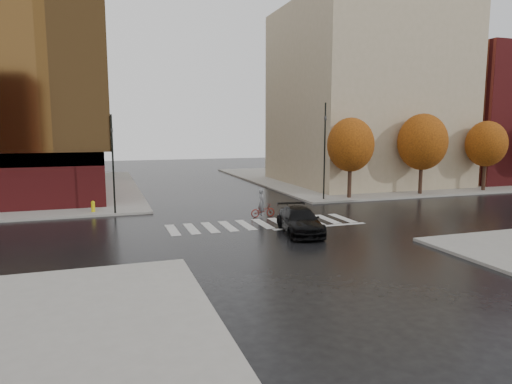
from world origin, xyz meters
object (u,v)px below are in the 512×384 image
at_px(traffic_light_nw, 113,159).
at_px(fire_hydrant, 93,206).
at_px(sedan, 300,221).
at_px(cyclist, 262,208).
at_px(traffic_light_ne, 325,144).

distance_m(traffic_light_nw, fire_hydrant, 3.66).
bearing_deg(traffic_light_nw, sedan, 58.54).
bearing_deg(traffic_light_nw, cyclist, 78.35).
bearing_deg(cyclist, traffic_light_ne, -58.26).
bearing_deg(sedan, traffic_light_nw, 147.61).
bearing_deg(cyclist, traffic_light_nw, 64.38).
height_order(sedan, traffic_light_nw, traffic_light_nw).
bearing_deg(traffic_light_ne, cyclist, 11.54).
relative_size(sedan, fire_hydrant, 6.40).
distance_m(sedan, fire_hydrant, 14.70).
relative_size(sedan, traffic_light_nw, 0.74).
relative_size(traffic_light_nw, fire_hydrant, 8.69).
distance_m(cyclist, traffic_light_ne, 9.33).
relative_size(traffic_light_nw, traffic_light_ne, 0.86).
height_order(traffic_light_nw, traffic_light_ne, traffic_light_ne).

